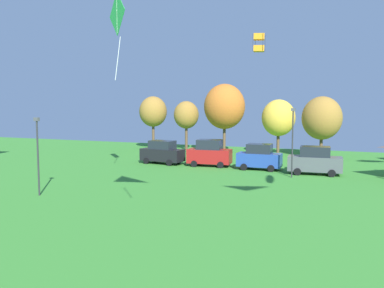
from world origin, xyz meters
TOP-DOWN VIEW (x-y plane):
  - kite_flying_2 at (-2.48, 33.26)m, footprint 0.94×0.93m
  - kite_flying_10 at (-13.03, 30.49)m, footprint 2.69×2.09m
  - parked_car_leftmost at (-14.20, 40.53)m, footprint 4.72×2.38m
  - parked_car_second_from_left at (-9.07, 40.81)m, footprint 4.47×2.42m
  - parked_car_third_from_left at (-3.95, 40.51)m, footprint 4.13×2.08m
  - parked_car_rightmost_in_row at (1.17, 39.76)m, footprint 4.74×2.33m
  - light_post_0 at (-0.47, 37.48)m, footprint 0.36×0.20m
  - light_post_2 at (-15.37, 24.06)m, footprint 0.36×0.20m
  - treeline_tree_0 at (-21.65, 52.76)m, footprint 3.80×3.80m
  - treeline_tree_1 at (-16.82, 53.10)m, footprint 3.35×3.35m
  - treeline_tree_2 at (-11.12, 52.06)m, footprint 5.18×5.18m
  - treeline_tree_3 at (-4.42, 52.76)m, footprint 4.07×4.07m
  - treeline_tree_4 at (0.73, 51.63)m, footprint 4.53×4.53m

SIDE VIEW (x-z plane):
  - parked_car_leftmost at x=-14.20m, z-range -0.02..2.41m
  - parked_car_third_from_left at x=-3.95m, z-range -0.03..2.44m
  - parked_car_rightmost_in_row at x=1.17m, z-range -0.03..2.47m
  - parked_car_second_from_left at x=-9.07m, z-range -0.04..2.64m
  - light_post_2 at x=-15.37m, z-range 0.39..5.70m
  - light_post_0 at x=-0.47m, z-range 0.40..6.26m
  - treeline_tree_3 at x=-4.42m, z-range 1.13..7.91m
  - treeline_tree_4 at x=0.73m, z-range 1.05..8.15m
  - treeline_tree_1 at x=-16.82m, z-range 1.43..8.04m
  - treeline_tree_0 at x=-21.65m, z-range 1.52..8.80m
  - treeline_tree_2 at x=-11.12m, z-range 1.51..10.27m
  - kite_flying_2 at x=-2.48m, z-range 10.10..11.41m
  - kite_flying_10 at x=-13.03m, z-range 9.62..16.41m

